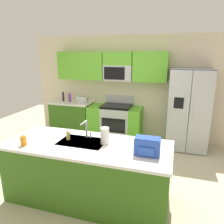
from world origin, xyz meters
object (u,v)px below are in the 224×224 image
at_px(refrigerator, 188,110).
at_px(drink_cup_orange, 23,141).
at_px(bottle_purple, 70,98).
at_px(backpack, 147,146).
at_px(toaster, 82,100).
at_px(soap_dispenser, 68,135).
at_px(range_oven, 115,122).
at_px(sink_faucet, 86,128).
at_px(pepper_mill, 63,97).
at_px(paper_towel_roll, 105,136).

distance_m(refrigerator, drink_cup_orange, 3.54).
distance_m(bottle_purple, backpack, 3.49).
bearing_deg(toaster, soap_dispenser, -70.43).
bearing_deg(backpack, soap_dispenser, 173.30).
bearing_deg(range_oven, bottle_purple, -179.44).
bearing_deg(range_oven, toaster, -176.59).
distance_m(bottle_purple, sink_faucet, 2.67).
height_order(pepper_mill, bottle_purple, pepper_mill).
height_order(range_oven, pepper_mill, pepper_mill).
bearing_deg(drink_cup_orange, sink_faucet, 33.97).
relative_size(bottle_purple, sink_faucet, 0.79).
xyz_separation_m(range_oven, bottle_purple, (-1.27, -0.01, 0.57)).
distance_m(refrigerator, sink_faucet, 2.69).
relative_size(pepper_mill, bottle_purple, 1.15).
distance_m(bottle_purple, paper_towel_roll, 2.95).
height_order(pepper_mill, paper_towel_roll, pepper_mill).
bearing_deg(bottle_purple, soap_dispenser, -62.79).
distance_m(refrigerator, pepper_mill, 3.22).
relative_size(range_oven, pepper_mill, 5.28).
bearing_deg(paper_towel_roll, soap_dispenser, -177.74).
bearing_deg(refrigerator, pepper_mill, 178.76).
height_order(range_oven, sink_faucet, sink_faucet).
xyz_separation_m(range_oven, soap_dispenser, (-0.06, -2.38, 0.53)).
bearing_deg(sink_faucet, drink_cup_orange, -146.03).
xyz_separation_m(sink_faucet, soap_dispenser, (-0.24, -0.13, -0.10)).
relative_size(pepper_mill, soap_dispenser, 1.52).
height_order(refrigerator, paper_towel_roll, refrigerator).
relative_size(toaster, paper_towel_roll, 1.17).
height_order(refrigerator, backpack, refrigerator).
height_order(toaster, pepper_mill, pepper_mill).
bearing_deg(pepper_mill, backpack, -43.82).
height_order(toaster, sink_faucet, sink_faucet).
bearing_deg(paper_towel_roll, bottle_purple, 127.46).
relative_size(range_oven, backpack, 4.25).
bearing_deg(backpack, pepper_mill, 136.18).
distance_m(range_oven, backpack, 2.83).
bearing_deg(bottle_purple, toaster, -5.87).
relative_size(sink_faucet, drink_cup_orange, 1.09).
bearing_deg(soap_dispenser, backpack, -6.70).
relative_size(range_oven, toaster, 4.86).
bearing_deg(refrigerator, range_oven, 177.64).
bearing_deg(refrigerator, paper_towel_roll, -118.25).
bearing_deg(toaster, drink_cup_orange, -83.16).
bearing_deg(drink_cup_orange, backpack, 7.66).
xyz_separation_m(soap_dispenser, paper_towel_roll, (0.58, 0.02, 0.05)).
bearing_deg(soap_dispenser, sink_faucet, 28.09).
distance_m(range_oven, soap_dispenser, 2.44).
bearing_deg(refrigerator, toaster, 179.58).
relative_size(refrigerator, bottle_purple, 8.28).
xyz_separation_m(drink_cup_orange, soap_dispenser, (0.50, 0.37, -0.00)).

